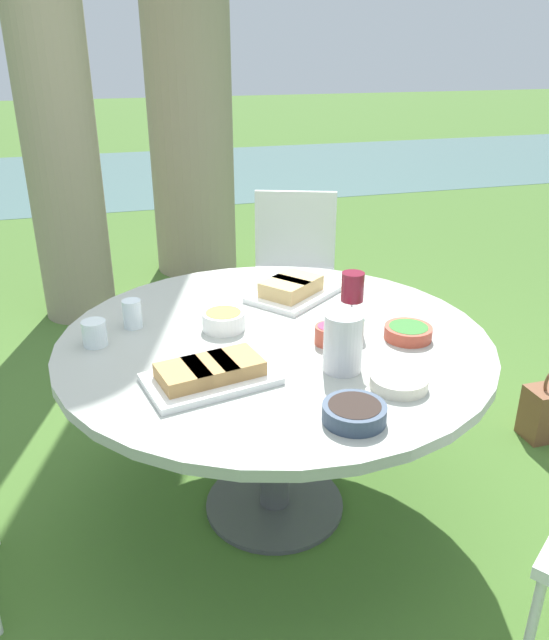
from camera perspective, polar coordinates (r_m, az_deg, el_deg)
The scene contains 15 objects.
ground_plane at distance 2.47m, azimuth -0.00°, elevation -16.54°, with size 40.00×40.00×0.00m, color #446B2B.
river_strip at distance 8.74m, azimuth -12.75°, elevation 12.79°, with size 40.00×3.96×0.01m.
dining_table at distance 2.12m, azimuth -0.00°, elevation -3.67°, with size 1.44×1.44×0.71m.
chair_near_right at distance 3.38m, azimuth 1.79°, elevation 5.24°, with size 0.56×0.55×0.89m.
water_pitcher at distance 1.85m, azimuth 6.29°, elevation -2.04°, with size 0.12×0.12×0.18m.
wine_glass at distance 2.11m, azimuth 7.17°, elevation 2.86°, with size 0.08×0.08×0.20m.
platter_bread_main at distance 2.40m, azimuth 1.79°, elevation 2.86°, with size 0.45×0.42×0.08m.
platter_charcuterie at distance 1.81m, azimuth -5.88°, elevation -4.86°, with size 0.41×0.29×0.06m.
bowl_fries at distance 2.13m, azimuth -4.68°, elevation 0.04°, with size 0.15×0.15×0.06m.
bowl_salad at distance 2.11m, azimuth 12.12°, elevation -1.06°, with size 0.16×0.16×0.04m.
bowl_olives at distance 1.64m, azimuth 7.31°, elevation -8.33°, with size 0.17×0.17×0.05m.
bowl_dip_red at distance 2.03m, azimuth 5.03°, elevation -1.26°, with size 0.09×0.09×0.06m.
bowl_dip_cream at distance 1.81m, azimuth 11.32°, elevation -5.47°, with size 0.17×0.17×0.04m.
cup_water_near at distance 2.19m, azimuth -12.87°, elevation 0.55°, with size 0.06×0.06×0.10m.
cup_water_far at distance 2.09m, azimuth -16.13°, elevation -1.17°, with size 0.08×0.08×0.08m.
Camera 1 is at (-0.52, -1.81, 1.61)m, focal length 35.00 mm.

